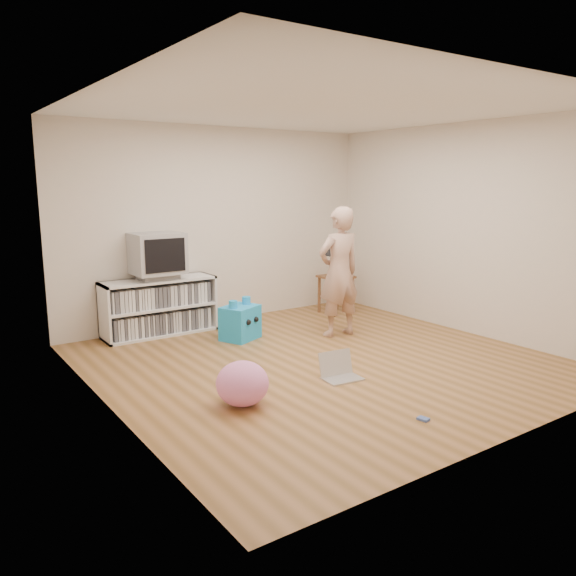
% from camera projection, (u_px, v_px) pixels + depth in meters
% --- Properties ---
extents(ground, '(4.50, 4.50, 0.00)m').
position_uv_depth(ground, '(322.00, 361.00, 5.98)').
color(ground, brown).
rests_on(ground, ground).
extents(walls, '(4.52, 4.52, 2.60)m').
position_uv_depth(walls, '(323.00, 239.00, 5.73)').
color(walls, silver).
rests_on(walls, ground).
extents(ceiling, '(4.50, 4.50, 0.01)m').
position_uv_depth(ceiling, '(325.00, 107.00, 5.49)').
color(ceiling, white).
rests_on(ceiling, walls).
extents(media_unit, '(1.40, 0.45, 0.70)m').
position_uv_depth(media_unit, '(159.00, 306.00, 7.00)').
color(media_unit, white).
rests_on(media_unit, ground).
extents(dvd_deck, '(0.45, 0.35, 0.07)m').
position_uv_depth(dvd_deck, '(158.00, 276.00, 6.91)').
color(dvd_deck, gray).
rests_on(dvd_deck, media_unit).
extents(crt_tv, '(0.60, 0.53, 0.50)m').
position_uv_depth(crt_tv, '(157.00, 253.00, 6.86)').
color(crt_tv, '#9E9EA3').
rests_on(crt_tv, dvd_deck).
extents(side_table, '(0.42, 0.42, 0.55)m').
position_uv_depth(side_table, '(336.00, 285.00, 8.10)').
color(side_table, brown).
rests_on(side_table, ground).
extents(table_lamp, '(0.34, 0.34, 0.52)m').
position_uv_depth(table_lamp, '(336.00, 249.00, 8.00)').
color(table_lamp, '#333333').
rests_on(table_lamp, side_table).
extents(person, '(0.60, 0.42, 1.59)m').
position_uv_depth(person, '(339.00, 272.00, 6.85)').
color(person, tan).
rests_on(person, ground).
extents(laptop, '(0.39, 0.33, 0.25)m').
position_uv_depth(laptop, '(339.00, 371.00, 5.46)').
color(laptop, silver).
rests_on(laptop, ground).
extents(playing_cards, '(0.08, 0.10, 0.02)m').
position_uv_depth(playing_cards, '(423.00, 419.00, 4.50)').
color(playing_cards, '#4666BD').
rests_on(playing_cards, ground).
extents(plush_blue, '(0.54, 0.49, 0.50)m').
position_uv_depth(plush_blue, '(240.00, 322.00, 6.78)').
color(plush_blue, '#189DEC').
rests_on(plush_blue, ground).
extents(plush_pink, '(0.60, 0.60, 0.39)m').
position_uv_depth(plush_pink, '(242.00, 384.00, 4.77)').
color(plush_pink, '#F382CC').
rests_on(plush_pink, ground).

